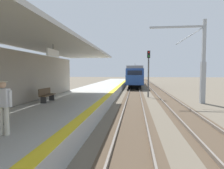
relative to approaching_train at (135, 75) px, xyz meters
The scene contains 8 objects.
station_platform 24.96m from the approaching_train, 100.19° to the right, with size 5.00×80.00×0.91m.
track_pair_nearest_platform 20.62m from the approaching_train, 90.01° to the right, with size 2.34×120.00×0.16m.
track_pair_middle 20.89m from the approaching_train, 80.60° to the right, with size 2.34×120.00×0.16m.
approaching_train is the anchor object (origin of this frame).
commuter_person 34.48m from the approaching_train, 96.51° to the right, with size 0.59×0.30×1.67m.
rail_signal_post 17.64m from the approaching_train, 84.93° to the right, with size 0.32×0.34×5.20m.
catenary_pylon_far_side 22.15m from the approaching_train, 74.65° to the right, with size 5.00×0.40×7.50m.
platform_bench 28.26m from the approaching_train, 101.52° to the right, with size 0.45×1.60×0.88m.
Camera 1 is at (2.02, 0.78, 2.85)m, focal length 31.27 mm.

